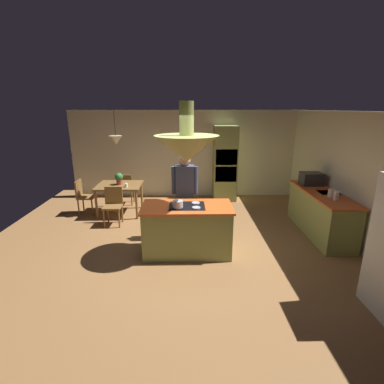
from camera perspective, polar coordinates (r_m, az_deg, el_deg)
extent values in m
plane|color=olive|center=(5.67, -0.95, -10.90)|extent=(8.16, 8.16, 0.00)
cube|color=beige|center=(8.59, -1.05, 7.55)|extent=(6.80, 0.10, 2.55)
cube|color=beige|center=(6.47, 29.14, 2.48)|extent=(0.10, 7.20, 2.55)
cube|color=#8C934C|center=(5.30, -0.97, -7.68)|extent=(1.57, 0.78, 0.88)
cube|color=#E05B23|center=(5.13, -0.99, -3.00)|extent=(1.63, 0.84, 0.04)
cube|color=black|center=(5.12, -0.99, -2.84)|extent=(0.64, 0.52, 0.01)
cylinder|color=#B2B2B7|center=(5.00, -2.83, -3.18)|extent=(0.15, 0.15, 0.02)
cylinder|color=#B2B2B7|center=(5.00, 0.84, -3.16)|extent=(0.15, 0.15, 0.02)
cylinder|color=#B2B2B7|center=(5.25, -2.75, -2.22)|extent=(0.15, 0.15, 0.02)
cylinder|color=#B2B2B7|center=(5.25, 0.75, -2.21)|extent=(0.15, 0.15, 0.02)
cube|color=#8C934C|center=(6.67, 24.26, -4.01)|extent=(0.62, 2.06, 0.88)
cube|color=#E05B23|center=(6.54, 24.73, -0.23)|extent=(0.66, 2.10, 0.04)
cube|color=#B2B2B7|center=(6.62, 25.88, -0.72)|extent=(0.48, 0.36, 0.16)
cube|color=#8C934C|center=(8.30, 6.61, 5.69)|extent=(0.66, 0.62, 2.14)
cube|color=black|center=(7.98, 6.93, 6.93)|extent=(0.60, 0.04, 0.44)
cube|color=black|center=(8.07, 6.81, 3.57)|extent=(0.60, 0.04, 0.44)
cube|color=brown|center=(7.38, -14.34, 1.29)|extent=(1.09, 0.94, 0.04)
cylinder|color=brown|center=(7.24, -18.57, -2.50)|extent=(0.06, 0.06, 0.72)
cylinder|color=brown|center=(7.01, -11.00, -2.54)|extent=(0.06, 0.06, 0.72)
cylinder|color=brown|center=(7.98, -16.88, -0.61)|extent=(0.06, 0.06, 0.72)
cylinder|color=brown|center=(7.78, -10.01, -0.58)|extent=(0.06, 0.06, 0.72)
cylinder|color=tan|center=(5.94, -2.25, -5.05)|extent=(0.14, 0.14, 0.86)
cylinder|color=tan|center=(5.94, -0.51, -5.05)|extent=(0.14, 0.14, 0.86)
cube|color=#3F4C66|center=(5.71, -1.43, 2.06)|extent=(0.36, 0.22, 0.66)
cylinder|color=#3F4C66|center=(5.70, -3.64, 2.37)|extent=(0.09, 0.09, 0.56)
cylinder|color=#3F4C66|center=(5.70, 0.78, 2.39)|extent=(0.09, 0.09, 0.56)
sphere|color=tan|center=(5.61, -1.46, 6.36)|extent=(0.23, 0.23, 0.23)
cone|color=#8C934C|center=(4.88, -1.05, 8.64)|extent=(1.10, 1.10, 0.45)
cylinder|color=#8C934C|center=(4.84, -1.09, 14.52)|extent=(0.24, 0.24, 0.55)
cone|color=beige|center=(7.18, -14.98, 9.95)|extent=(0.32, 0.32, 0.22)
cylinder|color=black|center=(7.15, -15.22, 13.21)|extent=(0.01, 0.01, 0.60)
cube|color=brown|center=(6.76, -15.59, -2.87)|extent=(0.40, 0.40, 0.04)
cube|color=brown|center=(6.85, -15.37, -0.64)|extent=(0.40, 0.04, 0.42)
cylinder|color=brown|center=(6.72, -17.20, -5.15)|extent=(0.04, 0.04, 0.43)
cylinder|color=brown|center=(6.64, -14.37, -5.20)|extent=(0.04, 0.04, 0.43)
cylinder|color=brown|center=(7.03, -16.46, -4.14)|extent=(0.04, 0.04, 0.43)
cylinder|color=brown|center=(6.95, -13.75, -4.17)|extent=(0.04, 0.04, 0.43)
cube|color=brown|center=(8.18, -13.01, 0.68)|extent=(0.40, 0.40, 0.04)
cube|color=brown|center=(7.96, -13.37, 1.85)|extent=(0.40, 0.04, 0.42)
cylinder|color=brown|center=(8.37, -11.54, -0.48)|extent=(0.04, 0.04, 0.43)
cylinder|color=brown|center=(8.44, -13.81, -0.49)|extent=(0.04, 0.04, 0.43)
cylinder|color=brown|center=(8.05, -11.96, -1.18)|extent=(0.04, 0.04, 0.43)
cylinder|color=brown|center=(8.12, -14.32, -1.18)|extent=(0.04, 0.04, 0.43)
cube|color=brown|center=(7.70, -20.30, -0.93)|extent=(0.40, 0.40, 0.04)
cube|color=brown|center=(7.70, -21.73, 0.63)|extent=(0.04, 0.40, 0.42)
cylinder|color=brown|center=(7.56, -19.32, -2.95)|extent=(0.04, 0.04, 0.43)
cylinder|color=brown|center=(7.86, -18.58, -2.13)|extent=(0.04, 0.04, 0.43)
cylinder|color=brown|center=(7.67, -21.74, -2.92)|extent=(0.04, 0.04, 0.43)
cylinder|color=brown|center=(7.97, -20.91, -2.11)|extent=(0.04, 0.04, 0.43)
cylinder|color=#99382D|center=(7.37, -14.32, 1.91)|extent=(0.14, 0.14, 0.12)
sphere|color=#2D722D|center=(7.33, -14.40, 2.97)|extent=(0.20, 0.20, 0.20)
cylinder|color=white|center=(7.10, -13.01, 1.32)|extent=(0.07, 0.07, 0.09)
cylinder|color=silver|center=(6.07, 26.89, -0.64)|extent=(0.10, 0.10, 0.18)
cylinder|color=silver|center=(6.23, 26.14, -0.22)|extent=(0.13, 0.13, 0.16)
cube|color=#232326|center=(7.04, 22.78, 2.46)|extent=(0.46, 0.36, 0.28)
cylinder|color=#B2B2B7|center=(4.98, -2.84, -2.42)|extent=(0.18, 0.18, 0.12)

